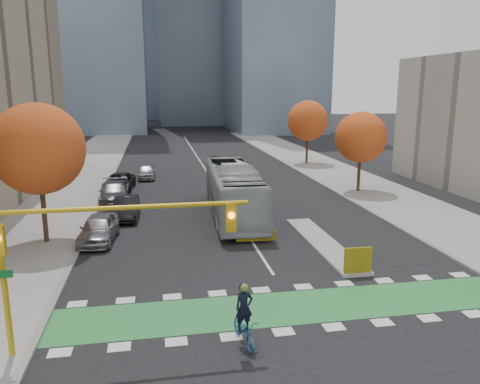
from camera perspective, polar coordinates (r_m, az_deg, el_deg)
name	(u,v)px	position (r m, az deg, el deg)	size (l,w,h in m)	color
ground	(306,324)	(19.01, 7.99, -15.68)	(300.00, 300.00, 0.00)	black
sidewalk_west	(49,210)	(37.82, -22.23, -2.05)	(7.00, 120.00, 0.15)	gray
sidewalk_east	(384,196)	(41.53, 17.18, -0.44)	(7.00, 120.00, 0.15)	gray
curb_west	(98,208)	(37.23, -16.96, -1.87)	(0.30, 120.00, 0.16)	gray
curb_east	(345,197)	(40.05, 12.73, -0.65)	(0.30, 120.00, 0.16)	gray
bike_crossing	(294,307)	(20.28, 6.64, -13.74)	(20.00, 3.00, 0.01)	#2B833A
centre_line	(202,165)	(56.85, -4.62, 3.36)	(0.15, 70.00, 0.01)	silver
bike_lane_paint	(284,178)	(48.50, 5.43, 1.77)	(2.50, 50.00, 0.01)	black
median_island	(323,243)	(28.04, 10.08, -6.15)	(1.60, 10.00, 0.16)	gray
hazard_board	(358,260)	(23.63, 14.19, -8.07)	(1.40, 0.12, 1.30)	yellow
tree_west	(38,149)	(28.82, -23.38, 4.83)	(5.20, 5.20, 8.22)	#332114
tree_east_near	(361,137)	(41.90, 14.52, 6.47)	(4.40, 4.40, 7.08)	#332114
tree_east_far	(308,121)	(56.91, 8.26, 8.59)	(4.80, 4.80, 7.65)	#332114
traffic_signal_west	(83,241)	(16.31, -18.56, -5.67)	(8.53, 0.56, 5.20)	#BF9914
cyclist	(244,324)	(17.25, 0.49, -15.79)	(1.00, 2.07, 2.29)	#1D5086
bus	(234,191)	(33.30, -0.79, 0.14)	(3.09, 13.19, 3.67)	#A5ABAD
parked_car_a	(99,228)	(29.19, -16.85, -4.25)	(1.92, 4.77, 1.62)	#99999F
parked_car_b	(126,208)	(33.89, -13.68, -1.87)	(1.60, 4.60, 1.52)	black
parked_car_c	(114,193)	(38.83, -15.10, -0.06)	(2.28, 5.60, 1.63)	#535458
parked_car_d	(119,182)	(43.73, -14.51, 1.22)	(2.40, 5.21, 1.45)	black
parked_car_e	(146,172)	(48.58, -11.34, 2.46)	(1.70, 4.24, 1.44)	#AAAAAF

